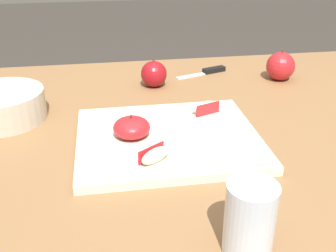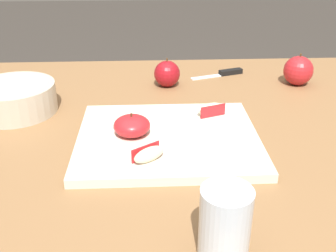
# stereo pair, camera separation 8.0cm
# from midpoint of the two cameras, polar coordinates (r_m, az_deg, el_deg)

# --- Properties ---
(dining_table) EXTENTS (1.35, 0.97, 0.75)m
(dining_table) POSITION_cam_midpoint_polar(r_m,az_deg,el_deg) (0.92, -2.33, -5.59)
(dining_table) COLOR brown
(dining_table) RESTS_ON ground_plane
(cutting_board) EXTENTS (0.36, 0.30, 0.02)m
(cutting_board) POSITION_cam_midpoint_polar(r_m,az_deg,el_deg) (0.81, -2.82, -1.89)
(cutting_board) COLOR beige
(cutting_board) RESTS_ON dining_table
(apple_half_skin_up) EXTENTS (0.07, 0.07, 0.05)m
(apple_half_skin_up) POSITION_cam_midpoint_polar(r_m,az_deg,el_deg) (0.80, -8.01, -0.28)
(apple_half_skin_up) COLOR #B21E23
(apple_half_skin_up) RESTS_ON cutting_board
(apple_wedge_near_knife) EXTENTS (0.07, 0.04, 0.03)m
(apple_wedge_near_knife) POSITION_cam_midpoint_polar(r_m,az_deg,el_deg) (0.90, 2.77, 2.60)
(apple_wedge_near_knife) COLOR beige
(apple_wedge_near_knife) RESTS_ON cutting_board
(apple_wedge_middle) EXTENTS (0.06, 0.05, 0.03)m
(apple_wedge_middle) POSITION_cam_midpoint_polar(r_m,az_deg,el_deg) (0.72, -5.05, -4.21)
(apple_wedge_middle) COLOR beige
(apple_wedge_middle) RESTS_ON cutting_board
(paring_knife) EXTENTS (0.16, 0.07, 0.01)m
(paring_knife) POSITION_cam_midpoint_polar(r_m,az_deg,el_deg) (1.20, 4.06, 7.74)
(paring_knife) COLOR silver
(paring_knife) RESTS_ON dining_table
(whole_apple_crimson) EXTENTS (0.08, 0.08, 0.09)m
(whole_apple_crimson) POSITION_cam_midpoint_polar(r_m,az_deg,el_deg) (1.17, 13.73, 8.18)
(whole_apple_crimson) COLOR #B21E23
(whole_apple_crimson) RESTS_ON dining_table
(whole_apple_red_delicious) EXTENTS (0.07, 0.07, 0.08)m
(whole_apple_red_delicious) POSITION_cam_midpoint_polar(r_m,az_deg,el_deg) (1.09, -4.27, 7.29)
(whole_apple_red_delicious) COLOR maroon
(whole_apple_red_delicious) RESTS_ON dining_table
(ceramic_fruit_bowl) EXTENTS (0.19, 0.19, 0.07)m
(ceramic_fruit_bowl) POSITION_cam_midpoint_polar(r_m,az_deg,el_deg) (0.99, -24.64, 2.70)
(ceramic_fruit_bowl) COLOR #BCB29E
(ceramic_fruit_bowl) RESTS_ON dining_table
(drinking_glass_water) EXTENTS (0.07, 0.07, 0.10)m
(drinking_glass_water) POSITION_cam_midpoint_polar(r_m,az_deg,el_deg) (0.54, 7.29, -13.04)
(drinking_glass_water) COLOR silver
(drinking_glass_water) RESTS_ON dining_table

